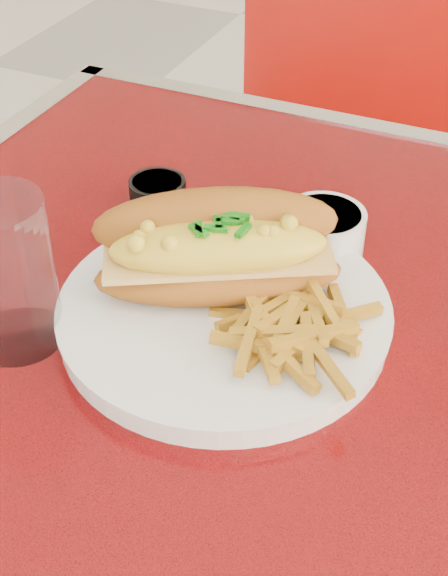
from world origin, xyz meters
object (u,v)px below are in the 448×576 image
at_px(dinner_plate, 224,313).
at_px(gravy_ramekin, 323,231).
at_px(diner_table, 431,499).
at_px(water_tumbler, 7,274).
at_px(sauce_cup_left, 158,192).
at_px(mac_hoagie, 218,248).
at_px(fork, 303,325).

distance_m(dinner_plate, gravy_ramekin, 0.15).
distance_m(diner_table, water_tumbler, 0.44).
xyz_separation_m(dinner_plate, sauce_cup_left, (-0.14, 0.15, 0.01)).
xyz_separation_m(sauce_cup_left, water_tumbler, (-0.01, -0.23, 0.05)).
bearing_deg(dinner_plate, sauce_cup_left, 134.27).
bearing_deg(dinner_plate, diner_table, 5.11).
height_order(gravy_ramekin, water_tumbler, water_tumbler).
distance_m(diner_table, gravy_ramekin, 0.27).
xyz_separation_m(diner_table, gravy_ramekin, (-0.16, 0.12, 0.19)).
relative_size(mac_hoagie, gravy_ramekin, 2.33).
bearing_deg(gravy_ramekin, fork, -78.33).
height_order(sauce_cup_left, water_tumbler, water_tumbler).
height_order(dinner_plate, fork, dinner_plate).
bearing_deg(water_tumbler, fork, 22.11).
bearing_deg(sauce_cup_left, gravy_ramekin, -2.51).
bearing_deg(gravy_ramekin, water_tumbler, -131.22).
height_order(fork, sauce_cup_left, sauce_cup_left).
distance_m(diner_table, sauce_cup_left, 0.41).
bearing_deg(sauce_cup_left, fork, -33.66).
xyz_separation_m(gravy_ramekin, water_tumbler, (-0.20, -0.23, 0.04)).
xyz_separation_m(gravy_ramekin, sauce_cup_left, (-0.19, 0.01, -0.01)).
bearing_deg(diner_table, fork, -173.75).
xyz_separation_m(dinner_plate, gravy_ramekin, (0.04, 0.14, 0.01)).
xyz_separation_m(dinner_plate, mac_hoagie, (-0.02, 0.02, 0.05)).
bearing_deg(fork, mac_hoagie, 79.65).
relative_size(dinner_plate, gravy_ramekin, 3.19).
xyz_separation_m(diner_table, sauce_cup_left, (-0.35, 0.13, 0.18)).
bearing_deg(diner_table, mac_hoagie, 178.66).
distance_m(dinner_plate, fork, 0.07).
bearing_deg(gravy_ramekin, diner_table, -36.37).
distance_m(dinner_plate, water_tumbler, 0.19).
height_order(dinner_plate, mac_hoagie, mac_hoagie).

